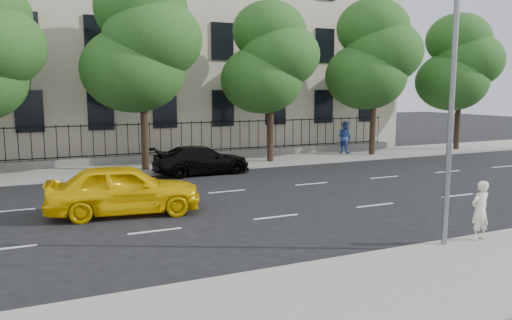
{
  "coord_description": "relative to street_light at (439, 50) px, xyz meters",
  "views": [
    {
      "loc": [
        -7.17,
        -11.74,
        4.16
      ],
      "look_at": [
        -0.5,
        3.0,
        1.86
      ],
      "focal_mm": 35.0,
      "sensor_mm": 36.0,
      "label": 1
    }
  ],
  "objects": [
    {
      "name": "tree_e",
      "position": [
        9.54,
        15.13,
        1.05
      ],
      "size": [
        5.71,
        5.31,
        9.46
      ],
      "color": "#382619",
      "rests_on": "far_sidewalk"
    },
    {
      "name": "far_sidewalk",
      "position": [
        -2.5,
        15.77,
        -5.07
      ],
      "size": [
        60.0,
        4.0,
        0.15
      ],
      "primitive_type": "cube",
      "color": "gray",
      "rests_on": "ground"
    },
    {
      "name": "woman_near",
      "position": [
        1.12,
        -0.63,
        -4.19
      ],
      "size": [
        0.6,
        0.41,
        1.61
      ],
      "primitive_type": "imported",
      "rotation": [
        0.0,
        0.0,
        3.18
      ],
      "color": "silver",
      "rests_on": "near_sidewalk"
    },
    {
      "name": "yellow_taxi",
      "position": [
        -6.95,
        6.7,
        -4.29
      ],
      "size": [
        5.24,
        2.68,
        1.71
      ],
      "primitive_type": "imported",
      "rotation": [
        0.0,
        0.0,
        1.44
      ],
      "color": "#F3C104",
      "rests_on": "ground"
    },
    {
      "name": "near_sidewalk",
      "position": [
        -2.5,
        -2.23,
        -5.07
      ],
      "size": [
        60.0,
        4.0,
        0.15
      ],
      "primitive_type": "cube",
      "color": "gray",
      "rests_on": "ground"
    },
    {
      "name": "tree_d",
      "position": [
        2.54,
        15.13,
        0.69
      ],
      "size": [
        5.34,
        4.94,
        8.84
      ],
      "color": "#382619",
      "rests_on": "far_sidewalk"
    },
    {
      "name": "tree_c",
      "position": [
        -4.46,
        15.13,
        1.26
      ],
      "size": [
        5.89,
        5.5,
        9.8
      ],
      "color": "#382619",
      "rests_on": "far_sidewalk"
    },
    {
      "name": "iron_fence",
      "position": [
        -2.5,
        17.47,
        -4.5
      ],
      "size": [
        30.0,
        0.5,
        2.2
      ],
      "color": "slate",
      "rests_on": "far_sidewalk"
    },
    {
      "name": "street_light",
      "position": [
        0.0,
        0.0,
        0.0
      ],
      "size": [
        0.25,
        3.32,
        8.05
      ],
      "color": "slate",
      "rests_on": "near_sidewalk"
    },
    {
      "name": "black_sedan",
      "position": [
        -2.09,
        13.27,
        -4.45
      ],
      "size": [
        4.86,
        2.07,
        1.4
      ],
      "primitive_type": "imported",
      "rotation": [
        0.0,
        0.0,
        1.59
      ],
      "color": "black",
      "rests_on": "ground"
    },
    {
      "name": "masonry_building",
      "position": [
        -2.5,
        24.72,
        3.87
      ],
      "size": [
        34.6,
        12.11,
        18.5
      ],
      "color": "beige",
      "rests_on": "ground"
    },
    {
      "name": "tree_f",
      "position": [
        16.54,
        15.13,
        0.73
      ],
      "size": [
        5.52,
        5.12,
        9.01
      ],
      "color": "#382619",
      "rests_on": "far_sidewalk"
    },
    {
      "name": "ground",
      "position": [
        -2.5,
        1.77,
        -5.15
      ],
      "size": [
        120.0,
        120.0,
        0.0
      ],
      "primitive_type": "plane",
      "color": "black",
      "rests_on": "ground"
    },
    {
      "name": "lane_markings",
      "position": [
        -2.5,
        6.52,
        -5.14
      ],
      "size": [
        49.6,
        4.62,
        0.01
      ],
      "primitive_type": null,
      "color": "silver",
      "rests_on": "ground"
    },
    {
      "name": "pedestrian_far",
      "position": [
        8.33,
        16.23,
        -4.0
      ],
      "size": [
        1.03,
        1.16,
        2.01
      ],
      "primitive_type": "imported",
      "rotation": [
        0.0,
        0.0,
        1.89
      ],
      "color": "#2A4496",
      "rests_on": "far_sidewalk"
    }
  ]
}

